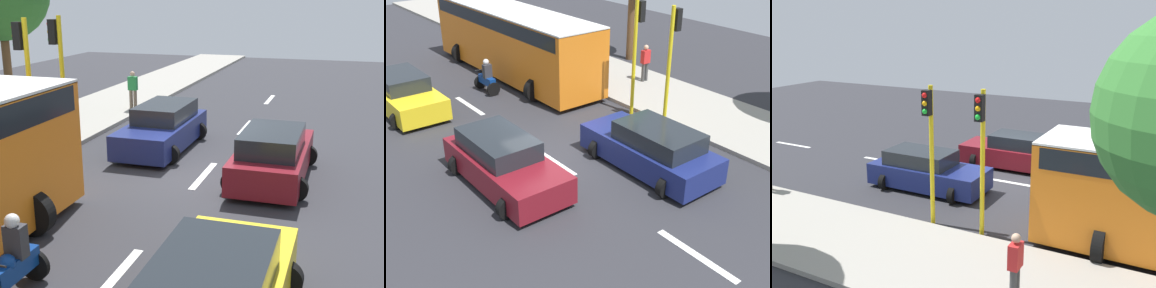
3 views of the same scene
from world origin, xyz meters
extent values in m
cube|color=#2D2D33|center=(0.00, 0.00, -0.05)|extent=(40.00, 60.00, 0.10)
cube|color=#9E998E|center=(7.00, 0.00, 0.07)|extent=(4.00, 60.00, 0.15)
cube|color=white|center=(0.00, -12.00, 0.01)|extent=(0.20, 2.40, 0.01)
cube|color=white|center=(0.00, -6.00, 0.01)|extent=(0.20, 2.40, 0.01)
cube|color=white|center=(0.00, 0.00, 0.01)|extent=(0.20, 2.40, 0.01)
cube|color=white|center=(0.00, 6.00, 0.01)|extent=(0.20, 2.40, 0.01)
cube|color=#1E2328|center=(-2.24, 7.35, 1.24)|extent=(1.62, 2.45, 0.56)
cylinder|color=black|center=(-1.38, 5.55, 0.32)|extent=(0.64, 0.22, 0.64)
cylinder|color=black|center=(-3.09, 5.55, 0.32)|extent=(0.64, 0.22, 0.64)
cube|color=navy|center=(2.13, -2.22, 0.56)|extent=(1.87, 4.59, 0.80)
cube|color=#1E2328|center=(2.13, -2.59, 1.24)|extent=(1.57, 2.57, 0.56)
cylinder|color=black|center=(1.31, -0.70, 0.32)|extent=(0.64, 0.22, 0.64)
cylinder|color=black|center=(2.95, -0.70, 0.32)|extent=(0.64, 0.22, 0.64)
cylinder|color=black|center=(1.31, -3.73, 0.32)|extent=(0.64, 0.22, 0.64)
cylinder|color=black|center=(2.95, -3.73, 0.32)|extent=(0.64, 0.22, 0.64)
cube|color=maroon|center=(-1.95, -0.39, 0.56)|extent=(1.87, 4.51, 0.80)
cube|color=#1E2328|center=(-1.95, -0.03, 1.24)|extent=(1.57, 2.53, 0.56)
cylinder|color=black|center=(-1.13, -1.88, 0.32)|extent=(0.64, 0.22, 0.64)
cylinder|color=black|center=(-2.77, -1.88, 0.32)|extent=(0.64, 0.22, 0.64)
cylinder|color=black|center=(-1.13, 1.10, 0.32)|extent=(0.64, 0.22, 0.64)
cylinder|color=black|center=(-2.77, 1.10, 0.32)|extent=(0.64, 0.22, 0.64)
cylinder|color=black|center=(2.49, 4.80, 0.50)|extent=(1.00, 0.30, 1.00)
cylinder|color=black|center=(1.38, 6.42, 0.30)|extent=(0.60, 0.10, 0.60)
cube|color=navy|center=(1.38, 6.97, 0.55)|extent=(0.28, 1.10, 0.36)
sphere|color=navy|center=(1.38, 7.17, 0.73)|extent=(0.32, 0.32, 0.32)
cube|color=#333338|center=(1.38, 6.87, 1.00)|extent=(0.36, 0.24, 0.60)
sphere|color=silver|center=(1.38, 6.92, 1.40)|extent=(0.26, 0.26, 0.26)
cylinder|color=#72604C|center=(5.34, -7.32, 0.57)|extent=(0.16, 0.16, 0.85)
cylinder|color=#72604C|center=(5.54, -7.32, 0.57)|extent=(0.16, 0.16, 0.85)
cube|color=#268C3F|center=(5.44, -7.32, 1.30)|extent=(0.40, 0.24, 0.60)
sphere|color=tan|center=(5.44, -7.32, 1.73)|extent=(0.22, 0.22, 0.22)
cylinder|color=yellow|center=(4.75, 1.30, 2.25)|extent=(0.14, 0.14, 4.50)
cube|color=black|center=(4.97, 1.30, 4.00)|extent=(0.24, 0.24, 0.76)
sphere|color=red|center=(5.09, 1.30, 4.24)|extent=(0.16, 0.16, 0.16)
sphere|color=#F2A50C|center=(5.09, 1.30, 4.00)|extent=(0.16, 0.16, 0.16)
sphere|color=green|center=(5.09, 1.30, 3.76)|extent=(0.16, 0.16, 0.16)
cylinder|color=yellow|center=(4.75, -0.45, 2.25)|extent=(0.14, 0.14, 4.50)
cube|color=black|center=(4.97, -0.45, 4.00)|extent=(0.24, 0.24, 0.76)
sphere|color=red|center=(5.09, -0.45, 4.24)|extent=(0.16, 0.16, 0.16)
sphere|color=#F2A50C|center=(5.09, -0.45, 4.00)|extent=(0.16, 0.16, 0.16)
sphere|color=green|center=(5.09, -0.45, 3.76)|extent=(0.16, 0.16, 0.16)
cylinder|color=brown|center=(10.38, -5.21, 1.91)|extent=(0.36, 0.36, 3.82)
camera|label=1|loc=(-3.92, 13.60, 5.06)|focal=48.00mm
camera|label=2|loc=(-7.89, -11.55, 7.62)|focal=45.48mm
camera|label=3|loc=(16.28, 6.77, 6.40)|focal=42.73mm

